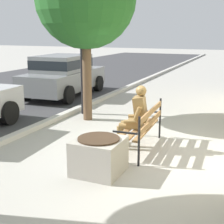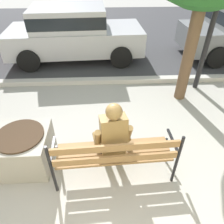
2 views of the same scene
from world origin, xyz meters
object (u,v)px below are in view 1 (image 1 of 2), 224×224
park_bench (143,125)px  parked_car_grey (64,74)px  lamp_post (82,27)px  concrete_planter (99,156)px  bronze_statue_seated (133,118)px

park_bench → parked_car_grey: 6.48m
parked_car_grey → lamp_post: size_ratio=1.07×
concrete_planter → bronze_statue_seated: bearing=-5.2°
bronze_statue_seated → lamp_post: 3.82m
concrete_planter → lamp_post: (3.69, 2.29, 2.23)m
bronze_statue_seated → lamp_post: lamp_post is taller
bronze_statue_seated → parked_car_grey: (4.50, 4.46, 0.17)m
park_bench → parked_car_grey: parked_car_grey is taller
bronze_statue_seated → concrete_planter: (-1.41, 0.13, -0.35)m
concrete_planter → parked_car_grey: (5.92, 4.33, 0.52)m
park_bench → parked_car_grey: size_ratio=0.44×
park_bench → concrete_planter: (-1.43, 0.34, -0.22)m
park_bench → parked_car_grey: bearing=46.2°
lamp_post → parked_car_grey: bearing=42.5°
park_bench → bronze_statue_seated: (-0.02, 0.21, 0.12)m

